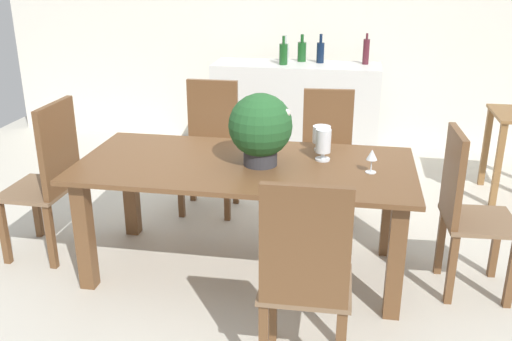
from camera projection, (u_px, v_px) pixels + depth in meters
ground_plane at (252, 251)px, 4.00m from camera, size 7.04×7.04×0.00m
back_wall at (296, 21)px, 5.94m from camera, size 6.40×0.10×2.60m
dining_table at (245, 182)px, 3.56m from camera, size 2.06×0.97×0.74m
chair_near_right at (305, 275)px, 2.60m from camera, size 0.44×0.42×1.05m
chair_far_right at (327, 148)px, 4.40m from camera, size 0.45×0.44×0.99m
chair_foot_end at (465, 206)px, 3.36m from camera, size 0.43×0.44×1.01m
chair_head_end at (50, 173)px, 3.78m from camera, size 0.42×0.48×1.07m
chair_far_left at (211, 139)px, 4.54m from camera, size 0.44×0.40×1.03m
flower_centerpiece at (261, 128)px, 3.41m from camera, size 0.39×0.39×0.44m
crystal_vase_left at (322, 135)px, 3.71m from camera, size 0.12×0.12×0.16m
crystal_vase_center_near at (323, 142)px, 3.53m from camera, size 0.09×0.09×0.20m
wine_glass at (372, 156)px, 3.33m from camera, size 0.07×0.07×0.14m
kitchen_counter at (296, 113)px, 5.63m from camera, size 1.60×0.51×0.97m
wine_bottle_amber at (283, 54)px, 5.38m from camera, size 0.08×0.08×0.27m
wine_bottle_tall at (320, 52)px, 5.47m from camera, size 0.07×0.07×0.27m
wine_bottle_clear at (302, 51)px, 5.54m from camera, size 0.08×0.08×0.26m
wine_bottle_dark at (366, 51)px, 5.39m from camera, size 0.06×0.06×0.29m
wine_bottle_green at (285, 52)px, 5.52m from camera, size 0.07×0.07×0.26m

